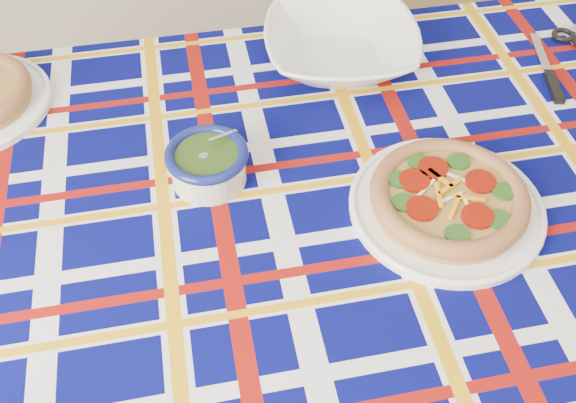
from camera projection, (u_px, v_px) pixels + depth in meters
name	position (u px, v px, depth m)	size (l,w,h in m)	color
dining_table	(329.00, 240.00, 1.14)	(1.93, 1.40, 0.82)	brown
tablecloth	(330.00, 230.00, 1.12)	(1.79, 1.13, 0.12)	#04064F
main_focaccia_plate	(449.00, 197.00, 1.05)	(0.33, 0.33, 0.06)	#AA7D3C
pesto_bowl	(208.00, 162.00, 1.09)	(0.14, 0.14, 0.08)	#1C330E
serving_bowl	(341.00, 47.00, 1.32)	(0.32, 0.32, 0.08)	white
table_knife	(542.00, 54.00, 1.36)	(0.25, 0.02, 0.01)	silver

